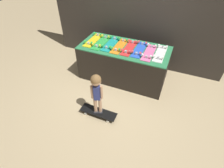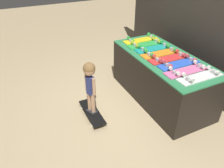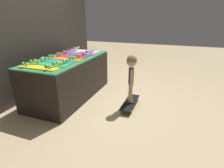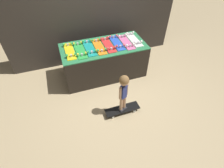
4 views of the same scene
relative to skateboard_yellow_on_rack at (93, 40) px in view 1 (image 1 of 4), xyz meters
The scene contains 13 objects.
ground_plane 1.25m from the skateboard_yellow_on_rack, 38.42° to the right, with size 16.00×16.00×0.00m, color tan.
back_wall 1.20m from the skateboard_yellow_on_rack, 44.70° to the left, with size 4.26×0.10×2.78m.
display_rack 0.86m from the skateboard_yellow_on_rack, ahead, with size 1.90×0.87×0.80m.
skateboard_yellow_on_rack is the anchor object (origin of this frame).
skateboard_green_on_rack 0.22m from the skateboard_yellow_on_rack, ahead, with size 0.19×0.68×0.09m.
skateboard_teal_on_rack 0.43m from the skateboard_yellow_on_rack, ahead, with size 0.19×0.68×0.09m.
skateboard_orange_on_rack 0.64m from the skateboard_yellow_on_rack, ahead, with size 0.19×0.68×0.09m.
skateboard_red_on_rack 0.85m from the skateboard_yellow_on_rack, ahead, with size 0.19×0.68×0.09m.
skateboard_blue_on_rack 1.07m from the skateboard_yellow_on_rack, ahead, with size 0.19×0.68×0.09m.
skateboard_pink_on_rack 1.28m from the skateboard_yellow_on_rack, ahead, with size 0.19×0.68×0.09m.
skateboard_white_on_rack 1.49m from the skateboard_yellow_on_rack, ahead, with size 0.19×0.68×0.09m.
skateboard_on_floor 1.66m from the skateboard_yellow_on_rack, 60.79° to the right, with size 0.70×0.20×0.09m.
child 1.49m from the skateboard_yellow_on_rack, 60.79° to the right, with size 0.20×0.17×0.86m.
Camera 1 is at (1.04, -2.56, 2.61)m, focal length 28.00 mm.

